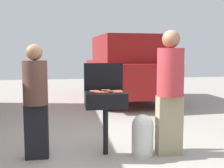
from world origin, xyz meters
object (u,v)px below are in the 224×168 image
hot_dog_5 (103,93)px  propane_tank (143,134)px  person_right (170,88)px  hot_dog_2 (94,91)px  hot_dog_6 (118,92)px  hot_dog_7 (117,91)px  hot_dog_1 (106,90)px  person_left (36,97)px  hot_dog_3 (96,92)px  hot_dog_8 (118,91)px  hot_dog_0 (112,91)px  parked_minivan (125,68)px  hot_dog_4 (99,92)px  bbq_grill (105,102)px

hot_dog_5 → propane_tank: size_ratio=0.21×
propane_tank → person_right: size_ratio=0.34×
hot_dog_2 → hot_dog_6: bearing=-29.5°
hot_dog_5 → hot_dog_7: bearing=32.9°
hot_dog_1 → person_left: bearing=-173.3°
hot_dog_3 → person_right: 1.09m
hot_dog_8 → person_left: (-1.18, 0.04, -0.06)m
hot_dog_0 → person_left: size_ratio=0.08×
hot_dog_7 → propane_tank: size_ratio=0.21×
hot_dog_5 → propane_tank: bearing=-0.8°
hot_dog_0 → hot_dog_7: bearing=18.1°
hot_dog_1 → parked_minivan: bearing=74.6°
hot_dog_0 → hot_dog_4: (-0.19, -0.07, 0.00)m
hot_dog_2 → person_right: size_ratio=0.07×
propane_tank → hot_dog_3: bearing=169.7°
hot_dog_8 → propane_tank: 0.73m
hot_dog_7 → hot_dog_5: bearing=-147.1°
propane_tank → hot_dog_0: bearing=164.0°
person_left → hot_dog_3: bearing=-8.2°
hot_dog_5 → hot_dog_8: size_ratio=1.00×
hot_dog_7 → hot_dog_8: size_ratio=1.00×
hot_dog_7 → person_right: person_right is taller
hot_dog_7 → hot_dog_4: bearing=-159.8°
hot_dog_6 → hot_dog_7: same height
hot_dog_6 → propane_tank: bearing=-1.8°
hot_dog_0 → propane_tank: size_ratio=0.21×
hot_dog_1 → hot_dog_3: size_ratio=1.00×
hot_dog_6 → hot_dog_7: 0.14m
hot_dog_4 → hot_dog_5: bearing=-42.8°
hot_dog_2 → hot_dog_3: (0.02, -0.07, 0.00)m
hot_dog_4 → hot_dog_6: same height
bbq_grill → propane_tank: 0.73m
hot_dog_7 → propane_tank: 0.74m
hot_dog_6 → person_right: bearing=-2.1°
hot_dog_4 → hot_dog_7: same height
hot_dog_0 → hot_dog_2: 0.26m
bbq_grill → hot_dog_4: size_ratio=7.22×
hot_dog_2 → propane_tank: 0.96m
hot_dog_2 → hot_dog_6: (0.33, -0.18, 0.00)m
hot_dog_5 → hot_dog_6: bearing=0.9°
hot_dog_0 → hot_dog_5: same height
bbq_grill → person_right: bearing=-9.5°
hot_dog_1 → parked_minivan: size_ratio=0.03×
hot_dog_4 → person_right: bearing=-3.8°
hot_dog_4 → propane_tank: bearing=-4.8°
hot_dog_6 → hot_dog_8: 0.09m
hot_dog_2 → person_right: (1.10, -0.21, 0.05)m
hot_dog_5 → person_right: (0.99, -0.02, 0.05)m
hot_dog_2 → parked_minivan: size_ratio=0.03×
parked_minivan → hot_dog_8: bearing=73.3°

